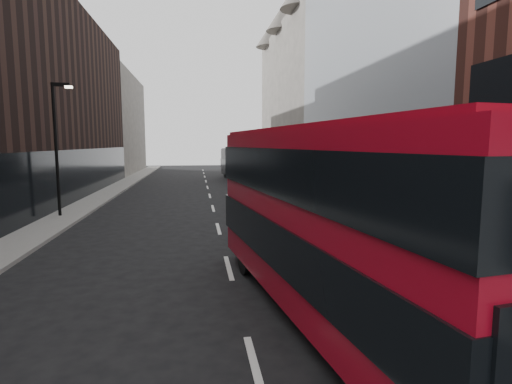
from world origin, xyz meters
name	(u,v)px	position (x,y,z in m)	size (l,w,h in m)	color
sidewalk_right	(308,195)	(7.50, 25.00, 0.07)	(3.00, 80.00, 0.15)	slate
sidewalk_left	(97,199)	(-8.00, 25.00, 0.07)	(2.00, 80.00, 0.15)	slate
building_modern_block	(386,53)	(11.47, 21.00, 9.90)	(5.03, 22.00, 20.00)	#9BA0A5
building_victorian	(297,97)	(11.38, 44.00, 9.66)	(6.50, 24.00, 21.00)	#605A54
building_left_mid	(63,106)	(-11.50, 30.00, 7.00)	(5.00, 24.00, 14.00)	black
building_left_far	(117,125)	(-11.50, 52.00, 6.50)	(5.00, 20.00, 13.00)	#605A54
street_lamp	(57,140)	(-8.22, 18.00, 4.18)	(1.06, 0.22, 7.00)	black
red_bus	(330,213)	(2.00, 4.05, 2.43)	(3.97, 11.03, 4.38)	maroon
grey_bus	(241,163)	(3.90, 38.77, 1.84)	(3.93, 10.86, 3.44)	black
car_a	(265,204)	(2.69, 16.73, 0.73)	(1.73, 4.31, 1.47)	black
car_b	(247,190)	(2.63, 24.05, 0.68)	(1.43, 4.10, 1.35)	gray
car_c	(269,189)	(4.33, 24.59, 0.63)	(1.77, 4.34, 1.26)	black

